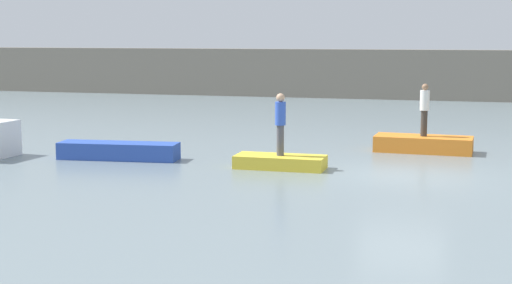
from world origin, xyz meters
The scene contains 7 objects.
ground_plane centered at (0.00, 0.00, 0.00)m, with size 120.00×120.00×0.00m, color slate.
embankment_wall centered at (0.00, 25.96, 1.54)m, with size 80.00×1.20×3.08m, color gray.
rowboat_blue centered at (-9.11, 0.38, 0.27)m, with size 3.90×0.93×0.55m, color #2B4CAD.
rowboat_yellow centered at (-3.66, 0.14, 0.20)m, with size 2.71×1.09×0.39m, color gold.
rowboat_orange centered at (0.33, 4.58, 0.27)m, with size 3.28×1.27×0.55m, color orange.
person_blue_shirt centered at (-3.66, 0.14, 1.45)m, with size 0.32×0.32×1.88m.
person_white_shirt centered at (0.33, 4.58, 1.55)m, with size 0.32×0.32×1.80m.
Camera 1 is at (1.63, -21.67, 4.02)m, focal length 52.96 mm.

